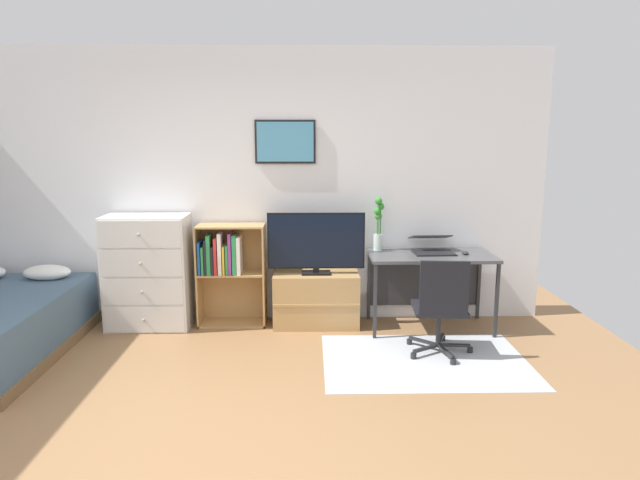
{
  "coord_description": "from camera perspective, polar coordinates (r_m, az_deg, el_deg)",
  "views": [
    {
      "loc": [
        0.71,
        -3.09,
        1.87
      ],
      "look_at": [
        0.79,
        1.5,
        0.99
      ],
      "focal_mm": 31.09,
      "sensor_mm": 36.0,
      "label": 1
    }
  ],
  "objects": [
    {
      "name": "bookshelf",
      "position": [
        5.51,
        -9.55,
        -2.62
      ],
      "size": [
        0.66,
        0.3,
        1.0
      ],
      "color": "tan",
      "rests_on": "ground_plane"
    },
    {
      "name": "television",
      "position": [
        5.34,
        -0.41,
        -0.34
      ],
      "size": [
        0.94,
        0.16,
        0.6
      ],
      "color": "black",
      "rests_on": "tv_stand"
    },
    {
      "name": "office_chair",
      "position": [
        4.79,
        12.37,
        -6.53
      ],
      "size": [
        0.57,
        0.58,
        0.86
      ],
      "rotation": [
        0.0,
        0.0,
        -0.07
      ],
      "color": "#232326",
      "rests_on": "ground_plane"
    },
    {
      "name": "laptop",
      "position": [
        5.49,
        11.46,
        -0.53
      ],
      "size": [
        0.41,
        0.43,
        0.17
      ],
      "rotation": [
        0.0,
        0.0,
        0.04
      ],
      "color": "black",
      "rests_on": "desk"
    },
    {
      "name": "desk",
      "position": [
        5.51,
        11.14,
        -2.61
      ],
      "size": [
        1.18,
        0.61,
        0.74
      ],
      "color": "#4C4C4F",
      "rests_on": "ground_plane"
    },
    {
      "name": "dresser",
      "position": [
        5.63,
        -17.28,
        -3.17
      ],
      "size": [
        0.8,
        0.46,
        1.11
      ],
      "color": "silver",
      "rests_on": "ground_plane"
    },
    {
      "name": "tv_stand",
      "position": [
        5.5,
        -0.4,
        -6.12
      ],
      "size": [
        0.84,
        0.41,
        0.53
      ],
      "color": "tan",
      "rests_on": "ground_plane"
    },
    {
      "name": "bamboo_vase",
      "position": [
        5.45,
        6.03,
        1.52
      ],
      "size": [
        0.1,
        0.1,
        0.53
      ],
      "color": "silver",
      "rests_on": "desk"
    },
    {
      "name": "computer_mouse",
      "position": [
        5.46,
        14.71,
        -1.27
      ],
      "size": [
        0.06,
        0.1,
        0.03
      ],
      "primitive_type": "ellipsoid",
      "color": "#262628",
      "rests_on": "desk"
    },
    {
      "name": "wall_back_with_posters",
      "position": [
        5.59,
        -8.36,
        5.43
      ],
      "size": [
        6.12,
        0.09,
        2.7
      ],
      "color": "white",
      "rests_on": "ground_plane"
    },
    {
      "name": "area_rug",
      "position": [
        4.83,
        10.74,
        -12.08
      ],
      "size": [
        1.7,
        1.2,
        0.01
      ],
      "primitive_type": "cube",
      "color": "#B2B7BC",
      "rests_on": "ground_plane"
    },
    {
      "name": "ground_plane",
      "position": [
        3.68,
        -12.8,
        -19.97
      ],
      "size": [
        7.2,
        7.2,
        0.0
      ],
      "primitive_type": "plane",
      "color": "#936B44"
    }
  ]
}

